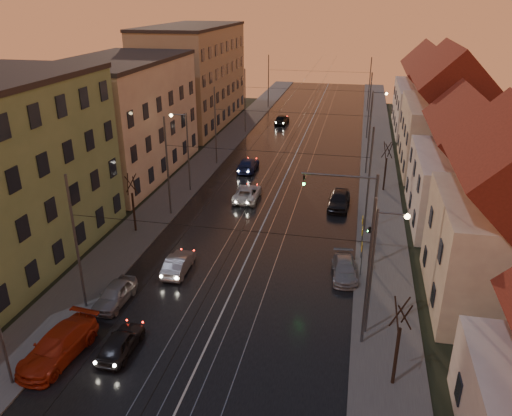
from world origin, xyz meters
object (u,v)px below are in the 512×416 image
Objects in this scene: driving_car_1 at (179,263)px; parked_right_2 at (339,200)px; street_lamp_3 at (374,117)px; driving_car_4 at (282,119)px; driving_car_0 at (121,342)px; street_lamp_2 at (185,144)px; traffic_light_mast at (360,208)px; parked_right_1 at (344,269)px; driving_car_2 at (247,193)px; parked_left_3 at (115,294)px; parked_left_2 at (58,346)px; street_lamp_1 at (378,261)px; driving_car_3 at (248,165)px.

driving_car_1 is 0.87× the size of parked_right_2.
street_lamp_3 is 1.86× the size of driving_car_4.
driving_car_0 is 54.68m from driving_car_4.
driving_car_1 is at bearing -73.05° from street_lamp_2.
street_lamp_2 is at bearing 84.77° from driving_car_4.
driving_car_0 is 0.88× the size of driving_car_4.
traffic_light_mast is 18.08m from driving_car_0.
street_lamp_2 is 1.86× the size of driving_car_4.
parked_right_1 is (-1.83, -29.71, -4.28)m from street_lamp_3.
driving_car_2 reaches higher than driving_car_1.
driving_car_2 is 1.05× the size of parked_right_2.
driving_car_1 is 5.32m from parked_left_3.
driving_car_4 is at bearing 99.12° from parked_right_1.
parked_right_2 reaches higher than parked_right_1.
traffic_light_mast reaches higher than driving_car_2.
driving_car_4 is (-13.36, 14.21, -4.15)m from street_lamp_3.
parked_left_2 is 5.54m from parked_left_3.
parked_left_2 is at bearing -86.64° from street_lamp_2.
driving_car_0 is 3.32m from parked_left_2.
driving_car_2 is at bearing -178.52° from parked_right_2.
street_lamp_2 is 7.80m from driving_car_2.
driving_car_1 is at bearing 78.80° from parked_left_2.
parked_right_1 is at bearing -173.55° from driving_car_1.
parked_left_2 reaches higher than driving_car_4.
street_lamp_2 is (-18.21, 20.00, 0.00)m from street_lamp_1.
street_lamp_3 is at bearing 67.70° from parked_left_3.
driving_car_1 is 0.94× the size of driving_car_4.
driving_car_2 is at bearing -94.47° from driving_car_0.
parked_right_1 is (14.87, 11.89, -0.16)m from parked_left_2.
parked_left_3 is at bearing -84.04° from street_lamp_2.
street_lamp_3 is 39.76m from parked_left_3.
driving_car_3 is 33.27m from parked_left_2.
parked_right_1 is at bearing -93.53° from street_lamp_3.
traffic_light_mast is (-1.11, 8.00, -0.29)m from street_lamp_1.
parked_left_2 is 1.27× the size of parked_right_1.
driving_car_4 is at bearing 88.62° from parked_left_3.
parked_left_3 is at bearing -122.41° from parked_right_2.
parked_left_2 is at bearing -138.90° from traffic_light_mast.
parked_right_2 is at bearing -99.57° from street_lamp_3.
parked_left_2 reaches higher than driving_car_2.
street_lamp_3 is 30.07m from parked_right_1.
street_lamp_1 is 1.51× the size of parked_left_2.
street_lamp_2 reaches higher than driving_car_2.
street_lamp_1 is 1.00× the size of street_lamp_3.
street_lamp_2 reaches higher than driving_car_4.
driving_car_0 is (-13.59, -4.48, -4.24)m from street_lamp_1.
street_lamp_1 is at bearing 108.79° from driving_car_4.
driving_car_2 is (-11.73, 18.94, -4.21)m from street_lamp_1.
driving_car_0 is at bearing 87.33° from driving_car_1.
traffic_light_mast reaches higher than parked_left_3.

